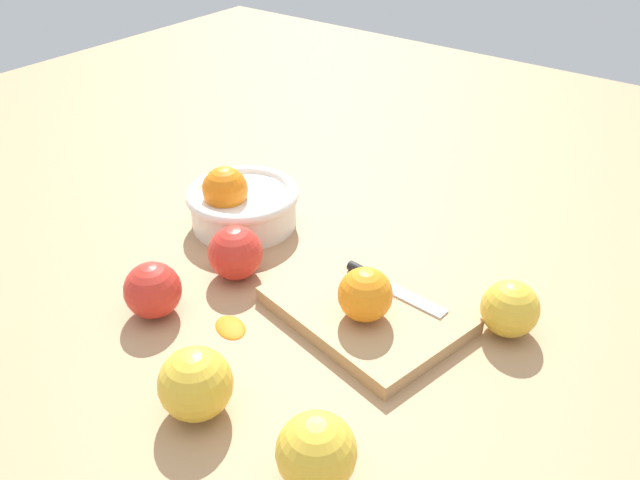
% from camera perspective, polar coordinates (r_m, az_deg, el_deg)
% --- Properties ---
extents(ground_plane, '(2.40, 2.40, 0.00)m').
position_cam_1_polar(ground_plane, '(0.87, -3.25, -6.37)').
color(ground_plane, tan).
extents(bowl, '(0.18, 0.18, 0.11)m').
position_cam_1_polar(bowl, '(1.04, -6.94, 3.28)').
color(bowl, white).
rests_on(bowl, ground_plane).
extents(cutting_board, '(0.28, 0.23, 0.02)m').
position_cam_1_polar(cutting_board, '(0.86, 4.04, -6.11)').
color(cutting_board, tan).
rests_on(cutting_board, ground_plane).
extents(orange_on_board, '(0.07, 0.07, 0.07)m').
position_cam_1_polar(orange_on_board, '(0.81, 3.98, -4.78)').
color(orange_on_board, orange).
rests_on(orange_on_board, cutting_board).
extents(knife, '(0.16, 0.03, 0.01)m').
position_cam_1_polar(knife, '(0.89, 5.41, -3.69)').
color(knife, silver).
rests_on(knife, cutting_board).
extents(apple_mid_left, '(0.08, 0.08, 0.08)m').
position_cam_1_polar(apple_mid_left, '(0.92, -7.41, -1.13)').
color(apple_mid_left, red).
rests_on(apple_mid_left, ground_plane).
extents(apple_front_right, '(0.08, 0.08, 0.08)m').
position_cam_1_polar(apple_front_right, '(0.73, -10.83, -12.25)').
color(apple_front_right, gold).
rests_on(apple_front_right, ground_plane).
extents(apple_front_left, '(0.08, 0.08, 0.08)m').
position_cam_1_polar(apple_front_left, '(0.88, -14.42, -4.27)').
color(apple_front_left, red).
rests_on(apple_front_left, ground_plane).
extents(apple_back_right, '(0.07, 0.07, 0.07)m').
position_cam_1_polar(apple_back_right, '(0.85, 16.28, -5.78)').
color(apple_back_right, gold).
rests_on(apple_back_right, ground_plane).
extents(apple_front_right_2, '(0.08, 0.08, 0.08)m').
position_cam_1_polar(apple_front_right_2, '(0.66, -0.33, -18.05)').
color(apple_front_right_2, gold).
rests_on(apple_front_right_2, ground_plane).
extents(citrus_peel, '(0.06, 0.05, 0.01)m').
position_cam_1_polar(citrus_peel, '(0.85, -7.86, -7.42)').
color(citrus_peel, orange).
rests_on(citrus_peel, ground_plane).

